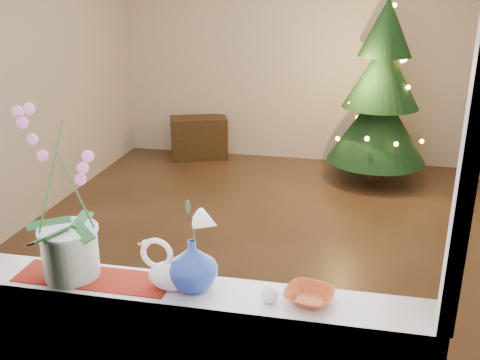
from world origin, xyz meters
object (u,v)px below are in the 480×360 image
object	(u,v)px
xmas_tree	(381,93)
swan	(169,266)
paperweight	(270,295)
orchid_pot	(64,196)
side_table	(199,138)
blue_vase	(192,261)
amber_dish	(309,297)

from	to	relation	value
xmas_tree	swan	bearing A→B (deg)	-103.76
paperweight	swan	bearing A→B (deg)	177.13
orchid_pot	xmas_tree	size ratio (longest dim) A/B	0.38
orchid_pot	side_table	size ratio (longest dim) A/B	1.06
orchid_pot	blue_vase	distance (m)	0.61
blue_vase	paperweight	distance (m)	0.35
amber_dish	side_table	bearing A→B (deg)	111.27
swan	amber_dish	distance (m)	0.60
amber_dish	side_table	xyz separation A→B (m)	(-1.79, 4.61, -0.67)
amber_dish	orchid_pot	bearing A→B (deg)	-179.60
blue_vase	paperweight	bearing A→B (deg)	-7.80
paperweight	amber_dish	bearing A→B (deg)	14.10
orchid_pot	xmas_tree	xyz separation A→B (m)	(1.50, 4.21, -0.28)
xmas_tree	orchid_pot	bearing A→B (deg)	-109.53
orchid_pot	side_table	distance (m)	4.79
paperweight	orchid_pot	bearing A→B (deg)	177.94
amber_dish	xmas_tree	xyz separation A→B (m)	(0.44, 4.21, 0.08)
blue_vase	side_table	world-z (taller)	blue_vase
xmas_tree	side_table	world-z (taller)	xmas_tree
orchid_pot	blue_vase	size ratio (longest dim) A/B	3.00
paperweight	side_table	world-z (taller)	paperweight
orchid_pot	swan	xyz separation A→B (m)	(0.46, -0.01, -0.28)
side_table	xmas_tree	bearing A→B (deg)	-29.81
orchid_pot	blue_vase	bearing A→B (deg)	1.47
paperweight	xmas_tree	size ratio (longest dim) A/B	0.03
paperweight	side_table	xyz separation A→B (m)	(-1.64, 4.65, -0.68)
amber_dish	xmas_tree	world-z (taller)	xmas_tree
swan	xmas_tree	size ratio (longest dim) A/B	0.13
side_table	paperweight	bearing A→B (deg)	-90.22
orchid_pot	paperweight	world-z (taller)	orchid_pot
orchid_pot	blue_vase	world-z (taller)	orchid_pot
paperweight	xmas_tree	distance (m)	4.29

